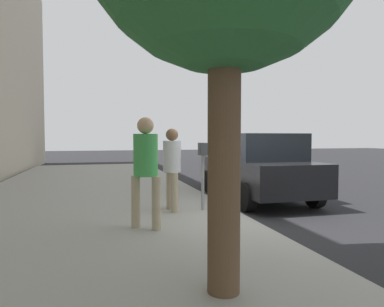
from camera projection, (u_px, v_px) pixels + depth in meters
ground_plane at (246, 223)px, 6.58m from camera, size 80.00×80.00×0.00m
sidewalk_slab at (85, 231)px, 5.79m from camera, size 28.00×6.00×0.15m
parking_meter at (203, 162)px, 7.06m from camera, size 0.36×0.12×1.41m
pedestrian_at_meter at (172, 163)px, 6.98m from camera, size 0.52×0.37×1.70m
pedestrian_bystander at (146, 162)px, 5.61m from camera, size 0.41×0.46×1.85m
parked_sedan_near at (257, 166)px, 9.13m from camera, size 4.44×2.05×1.77m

